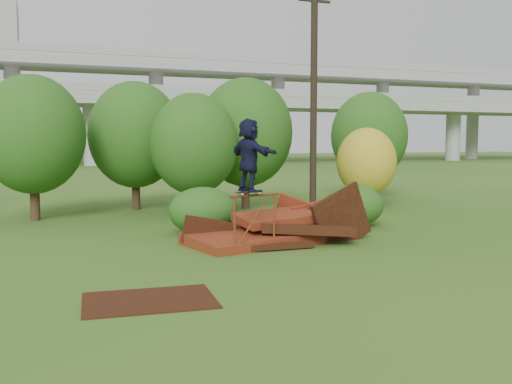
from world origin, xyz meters
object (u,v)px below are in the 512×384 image
object	(u,v)px
scrap_pile	(274,231)
utility_pole	(314,97)
flat_plate	(149,300)
skater	(249,155)

from	to	relation	value
scrap_pile	utility_pole	distance (m)	8.67
flat_plate	scrap_pile	bearing A→B (deg)	46.86
skater	flat_plate	world-z (taller)	skater
scrap_pile	flat_plate	bearing A→B (deg)	-133.14
scrap_pile	utility_pole	size ratio (longest dim) A/B	0.62
scrap_pile	utility_pole	bearing A→B (deg)	54.91
scrap_pile	flat_plate	size ratio (longest dim) A/B	2.41
flat_plate	skater	bearing A→B (deg)	48.21
scrap_pile	skater	size ratio (longest dim) A/B	3.00
skater	flat_plate	size ratio (longest dim) A/B	0.80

